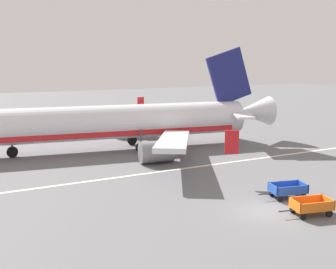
% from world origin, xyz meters
% --- Properties ---
extents(ground_plane, '(220.00, 220.00, 0.00)m').
position_xyz_m(ground_plane, '(0.00, 0.00, 0.00)').
color(ground_plane, slate).
extents(apron_stripe, '(120.00, 0.36, 0.01)m').
position_xyz_m(apron_stripe, '(0.00, 11.47, 0.01)').
color(apron_stripe, silver).
rests_on(apron_stripe, ground).
extents(airplane, '(37.63, 30.32, 11.34)m').
position_xyz_m(airplane, '(-2.28, 21.36, 3.05)').
color(airplane, silver).
rests_on(airplane, ground).
extents(baggage_cart_nearest, '(3.63, 1.90, 1.07)m').
position_xyz_m(baggage_cart_nearest, '(2.15, -1.78, 0.60)').
color(baggage_cart_nearest, orange).
rests_on(baggage_cart_nearest, ground).
extents(baggage_cart_second_in_row, '(3.63, 1.89, 1.07)m').
position_xyz_m(baggage_cart_second_in_row, '(3.06, 1.31, 0.60)').
color(baggage_cart_second_in_row, '#234CB2').
rests_on(baggage_cart_second_in_row, ground).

